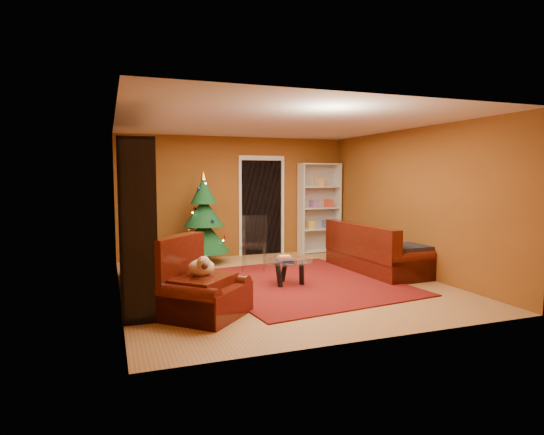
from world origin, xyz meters
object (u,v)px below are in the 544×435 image
object	(u,v)px
christmas_tree	(204,219)
sofa	(377,247)
gift_box_teal	(171,259)
armchair	(203,284)
acrylic_chair	(254,246)
coffee_table	(288,273)
media_unit	(134,221)
white_bookshelf	(319,208)
rug	(300,282)
gift_box_green	(202,256)
dog	(201,268)

from	to	relation	value
christmas_tree	sofa	world-z (taller)	christmas_tree
gift_box_teal	armchair	world-z (taller)	armchair
sofa	gift_box_teal	bearing A→B (deg)	61.86
acrylic_chair	armchair	bearing A→B (deg)	-98.73
armchair	coffee_table	xyz separation A→B (m)	(1.61, 1.12, -0.20)
media_unit	coffee_table	size ratio (longest dim) A/B	3.63
white_bookshelf	armchair	xyz separation A→B (m)	(-3.49, -3.87, -0.61)
rug	gift_box_green	world-z (taller)	gift_box_green
rug	sofa	xyz separation A→B (m)	(1.70, 0.37, 0.45)
rug	armchair	distance (m)	2.25
rug	christmas_tree	world-z (taller)	christmas_tree
white_bookshelf	armchair	size ratio (longest dim) A/B	2.02
media_unit	armchair	distance (m)	1.70
christmas_tree	white_bookshelf	xyz separation A→B (m)	(2.77, 0.44, 0.12)
christmas_tree	gift_box_green	bearing A→B (deg)	136.09
white_bookshelf	acrylic_chair	bearing A→B (deg)	-146.83
gift_box_teal	acrylic_chair	size ratio (longest dim) A/B	0.34
gift_box_teal	white_bookshelf	distance (m)	3.62
christmas_tree	white_bookshelf	distance (m)	2.81
white_bookshelf	sofa	bearing A→B (deg)	-91.14
armchair	coffee_table	size ratio (longest dim) A/B	1.30
christmas_tree	acrylic_chair	distance (m)	1.35
gift_box_teal	white_bookshelf	size ratio (longest dim) A/B	0.15
gift_box_green	sofa	xyz separation A→B (m)	(2.89, -1.91, 0.32)
armchair	white_bookshelf	bearing A→B (deg)	1.80
gift_box_teal	dog	bearing A→B (deg)	-90.56
gift_box_teal	armchair	xyz separation A→B (m)	(-0.03, -3.25, 0.25)
media_unit	white_bookshelf	world-z (taller)	media_unit
media_unit	gift_box_teal	bearing A→B (deg)	69.18
gift_box_teal	armchair	distance (m)	3.26
coffee_table	acrylic_chair	size ratio (longest dim) A/B	0.87
armchair	dog	bearing A→B (deg)	45.00
media_unit	gift_box_green	bearing A→B (deg)	57.69
gift_box_green	coffee_table	world-z (taller)	coffee_table
christmas_tree	acrylic_chair	xyz separation A→B (m)	(0.71, -1.06, -0.44)
christmas_tree	dog	bearing A→B (deg)	-102.06
armchair	sofa	size ratio (longest dim) A/B	0.49
armchair	christmas_tree	bearing A→B (deg)	32.04
rug	sofa	size ratio (longest dim) A/B	1.57
acrylic_chair	sofa	bearing A→B (deg)	1.80
sofa	acrylic_chair	world-z (taller)	acrylic_chair
gift_box_teal	gift_box_green	distance (m)	0.68
acrylic_chair	rug	bearing A→B (deg)	-47.54
gift_box_green	gift_box_teal	bearing A→B (deg)	-160.04
dog	acrylic_chair	distance (m)	2.72
coffee_table	media_unit	bearing A→B (deg)	174.16
gift_box_teal	rug	bearing A→B (deg)	-48.18
christmas_tree	coffee_table	bearing A→B (deg)	-69.00
armchair	coffee_table	world-z (taller)	armchair
coffee_table	acrylic_chair	xyz separation A→B (m)	(-0.18, 1.25, 0.25)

